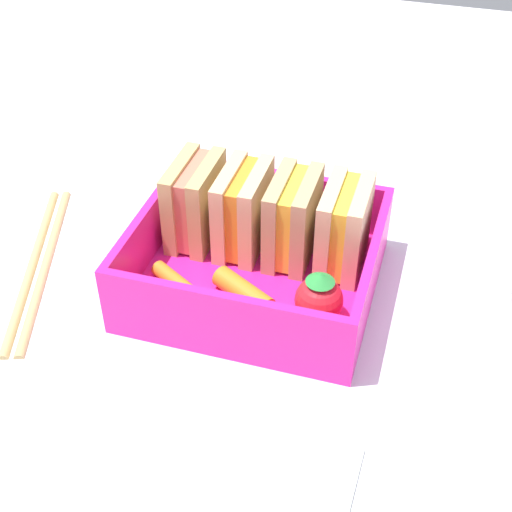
{
  "coord_description": "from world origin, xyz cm",
  "views": [
    {
      "loc": [
        10.71,
        -35.86,
        33.13
      ],
      "look_at": [
        0.0,
        0.0,
        2.7
      ],
      "focal_mm": 50.0,
      "sensor_mm": 36.0,
      "label": 1
    }
  ],
  "objects_px": {
    "sandwich_left": "(195,201)",
    "folded_napkin": "(238,491)",
    "sandwich_center_left": "(243,210)",
    "carrot_stick_far_left": "(178,284)",
    "strawberry_far_left": "(319,299)",
    "sandwich_center_right": "(344,227)",
    "chopstick_pair": "(38,262)",
    "carrot_stick_left": "(245,292)",
    "sandwich_center": "(293,218)"
  },
  "relations": [
    {
      "from": "sandwich_left",
      "to": "folded_napkin",
      "type": "xyz_separation_m",
      "value": [
        0.09,
        -0.19,
        -0.04
      ]
    },
    {
      "from": "sandwich_center_left",
      "to": "carrot_stick_far_left",
      "type": "relative_size",
      "value": 1.34
    },
    {
      "from": "sandwich_left",
      "to": "sandwich_center_left",
      "type": "xyz_separation_m",
      "value": [
        0.04,
        0.0,
        0.0
      ]
    },
    {
      "from": "sandwich_left",
      "to": "strawberry_far_left",
      "type": "bearing_deg",
      "value": -29.77
    },
    {
      "from": "sandwich_center_right",
      "to": "chopstick_pair",
      "type": "height_order",
      "value": "sandwich_center_right"
    },
    {
      "from": "carrot_stick_left",
      "to": "sandwich_left",
      "type": "bearing_deg",
      "value": 133.89
    },
    {
      "from": "strawberry_far_left",
      "to": "folded_napkin",
      "type": "bearing_deg",
      "value": -95.74
    },
    {
      "from": "carrot_stick_far_left",
      "to": "folded_napkin",
      "type": "bearing_deg",
      "value": -57.1
    },
    {
      "from": "sandwich_left",
      "to": "carrot_stick_far_left",
      "type": "height_order",
      "value": "sandwich_left"
    },
    {
      "from": "sandwich_center_left",
      "to": "folded_napkin",
      "type": "height_order",
      "value": "sandwich_center_left"
    },
    {
      "from": "sandwich_center",
      "to": "carrot_stick_left",
      "type": "height_order",
      "value": "sandwich_center"
    },
    {
      "from": "sandwich_left",
      "to": "sandwich_center_right",
      "type": "xyz_separation_m",
      "value": [
        0.11,
        0.0,
        0.0
      ]
    },
    {
      "from": "sandwich_center_right",
      "to": "folded_napkin",
      "type": "xyz_separation_m",
      "value": [
        -0.02,
        -0.19,
        -0.04
      ]
    },
    {
      "from": "sandwich_left",
      "to": "sandwich_center",
      "type": "height_order",
      "value": "same"
    },
    {
      "from": "sandwich_left",
      "to": "chopstick_pair",
      "type": "height_order",
      "value": "sandwich_left"
    },
    {
      "from": "sandwich_left",
      "to": "sandwich_center_left",
      "type": "bearing_deg",
      "value": 0.0
    },
    {
      "from": "sandwich_center_right",
      "to": "carrot_stick_left",
      "type": "bearing_deg",
      "value": -132.49
    },
    {
      "from": "sandwich_center",
      "to": "chopstick_pair",
      "type": "distance_m",
      "value": 0.19
    },
    {
      "from": "sandwich_center_left",
      "to": "sandwich_center_right",
      "type": "bearing_deg",
      "value": 0.0
    },
    {
      "from": "carrot_stick_left",
      "to": "chopstick_pair",
      "type": "relative_size",
      "value": 0.25
    },
    {
      "from": "strawberry_far_left",
      "to": "carrot_stick_far_left",
      "type": "bearing_deg",
      "value": -179.94
    },
    {
      "from": "carrot_stick_far_left",
      "to": "carrot_stick_left",
      "type": "bearing_deg",
      "value": 3.13
    },
    {
      "from": "carrot_stick_far_left",
      "to": "strawberry_far_left",
      "type": "height_order",
      "value": "strawberry_far_left"
    },
    {
      "from": "strawberry_far_left",
      "to": "folded_napkin",
      "type": "xyz_separation_m",
      "value": [
        -0.01,
        -0.13,
        -0.03
      ]
    },
    {
      "from": "sandwich_center",
      "to": "chopstick_pair",
      "type": "xyz_separation_m",
      "value": [
        -0.18,
        -0.05,
        -0.04
      ]
    },
    {
      "from": "sandwich_left",
      "to": "carrot_stick_left",
      "type": "relative_size",
      "value": 1.34
    },
    {
      "from": "carrot_stick_far_left",
      "to": "strawberry_far_left",
      "type": "relative_size",
      "value": 1.23
    },
    {
      "from": "sandwich_center_left",
      "to": "carrot_stick_far_left",
      "type": "height_order",
      "value": "sandwich_center_left"
    },
    {
      "from": "sandwich_center",
      "to": "folded_napkin",
      "type": "distance_m",
      "value": 0.19
    },
    {
      "from": "sandwich_center_right",
      "to": "strawberry_far_left",
      "type": "relative_size",
      "value": 1.65
    },
    {
      "from": "sandwich_center_right",
      "to": "carrot_stick_left",
      "type": "xyz_separation_m",
      "value": [
        -0.05,
        -0.06,
        -0.02
      ]
    },
    {
      "from": "carrot_stick_far_left",
      "to": "folded_napkin",
      "type": "relative_size",
      "value": 0.39
    },
    {
      "from": "sandwich_center",
      "to": "folded_napkin",
      "type": "height_order",
      "value": "sandwich_center"
    },
    {
      "from": "sandwich_left",
      "to": "strawberry_far_left",
      "type": "xyz_separation_m",
      "value": [
        0.1,
        -0.06,
        -0.01
      ]
    },
    {
      "from": "carrot_stick_left",
      "to": "folded_napkin",
      "type": "height_order",
      "value": "carrot_stick_left"
    },
    {
      "from": "sandwich_center_right",
      "to": "chopstick_pair",
      "type": "xyz_separation_m",
      "value": [
        -0.21,
        -0.05,
        -0.04
      ]
    },
    {
      "from": "sandwich_left",
      "to": "chopstick_pair",
      "type": "xyz_separation_m",
      "value": [
        -0.1,
        -0.05,
        -0.04
      ]
    },
    {
      "from": "sandwich_center_left",
      "to": "sandwich_center_right",
      "type": "xyz_separation_m",
      "value": [
        0.07,
        0.0,
        0.0
      ]
    },
    {
      "from": "strawberry_far_left",
      "to": "sandwich_center_right",
      "type": "bearing_deg",
      "value": 86.96
    },
    {
      "from": "sandwich_center_left",
      "to": "carrot_stick_far_left",
      "type": "distance_m",
      "value": 0.07
    },
    {
      "from": "sandwich_center_left",
      "to": "folded_napkin",
      "type": "relative_size",
      "value": 0.53
    },
    {
      "from": "carrot_stick_left",
      "to": "folded_napkin",
      "type": "relative_size",
      "value": 0.39
    },
    {
      "from": "carrot_stick_far_left",
      "to": "carrot_stick_left",
      "type": "relative_size",
      "value": 1.0
    },
    {
      "from": "carrot_stick_far_left",
      "to": "chopstick_pair",
      "type": "relative_size",
      "value": 0.25
    },
    {
      "from": "chopstick_pair",
      "to": "sandwich_left",
      "type": "bearing_deg",
      "value": 26.98
    },
    {
      "from": "sandwich_center",
      "to": "sandwich_center_right",
      "type": "xyz_separation_m",
      "value": [
        0.04,
        0.0,
        0.0
      ]
    },
    {
      "from": "chopstick_pair",
      "to": "sandwich_center_right",
      "type": "bearing_deg",
      "value": 13.99
    },
    {
      "from": "sandwich_center_left",
      "to": "sandwich_center_right",
      "type": "height_order",
      "value": "same"
    },
    {
      "from": "strawberry_far_left",
      "to": "folded_napkin",
      "type": "distance_m",
      "value": 0.13
    },
    {
      "from": "sandwich_center_right",
      "to": "carrot_stick_far_left",
      "type": "bearing_deg",
      "value": -148.79
    }
  ]
}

